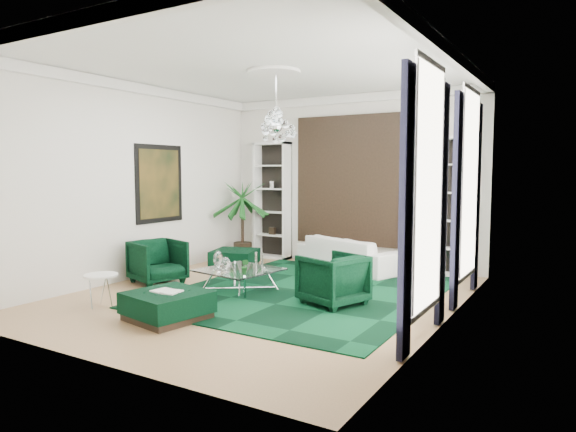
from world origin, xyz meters
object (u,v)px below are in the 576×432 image
Objects in this scene: ottoman_side at (235,259)px; armchair_left at (158,262)px; ottoman_front at (167,306)px; palm at (242,209)px; armchair_right at (333,279)px; sofa at (350,254)px; coffee_table at (239,281)px; side_table at (101,291)px.

armchair_left is at bearing -100.54° from ottoman_side.
palm is (-2.06, 4.69, 1.00)m from ottoman_front.
armchair_left is 3.54m from armchair_right.
palm reaches higher than armchair_right.
armchair_right is (0.95, -2.79, 0.06)m from sofa.
coffee_table is at bearing 94.53° from sofa.
side_table is 4.86m from palm.
sofa reaches higher than ottoman_side.
palm is at bearing 21.27° from armchair_left.
armchair_left is 3.12m from palm.
coffee_table is 1.33× the size of ottoman_side.
sofa is 1.00× the size of palm.
ottoman_front is at bearing 101.48° from sofa.
armchair_left is 1.72× the size of side_table.
ottoman_side is 0.90× the size of ottoman_front.
armchair_left is at bearing 137.83° from ottoman_front.
ottoman_side is 0.38× the size of palm.
ottoman_side is at bearing -97.69° from armchair_right.
ottoman_side is 3.65m from side_table.
sofa is at bearing -140.93° from armchair_right.
side_table reaches higher than ottoman_side.
ottoman_side is at bearing 112.50° from ottoman_front.
coffee_table is (-1.76, -0.09, -0.20)m from armchair_right.
palm is at bearing -106.12° from armchair_right.
ottoman_front is at bearing 0.76° from side_table.
armchair_left is 1.78m from side_table.
armchair_left and armchair_right have the same top height.
coffee_table is at bearing -66.80° from armchair_right.
ottoman_side is (-1.42, 1.78, -0.01)m from coffee_table.
ottoman_side is at bearing 92.00° from side_table.
ottoman_front is at bearing -20.52° from armchair_right.
sofa is 4.78m from ottoman_front.
side_table is (-1.29, -1.87, 0.04)m from coffee_table.
armchair_right is at bearing -68.48° from armchair_left.
armchair_left reaches higher than sofa.
coffee_table reaches higher than ottoman_side.
side_table is at bearing -124.72° from coffee_table.
armchair_right is 0.99× the size of ottoman_side.
palm is at bearing 98.27° from side_table.
sofa is 2.39× the size of ottoman_front.
sofa is at bearing 66.11° from side_table.
armchair_right is at bearing 32.64° from side_table.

